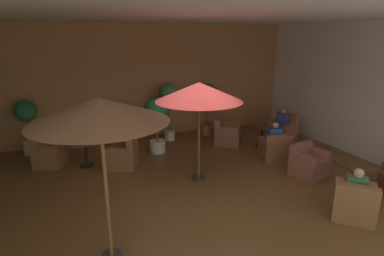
# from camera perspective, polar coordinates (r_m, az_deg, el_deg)

# --- Properties ---
(ground_plane) EXTENTS (10.48, 8.98, 0.02)m
(ground_plane) POSITION_cam_1_polar(r_m,az_deg,el_deg) (7.34, 1.32, -11.16)
(ground_plane) COLOR brown
(wall_back_brick) EXTENTS (10.48, 0.08, 3.87)m
(wall_back_brick) POSITION_cam_1_polar(r_m,az_deg,el_deg) (10.85, -7.91, 8.48)
(wall_back_brick) COLOR #A36841
(wall_back_brick) RESTS_ON ground_plane
(wall_right_plain) EXTENTS (0.08, 8.98, 3.87)m
(wall_right_plain) POSITION_cam_1_polar(r_m,az_deg,el_deg) (9.91, 30.45, 5.68)
(wall_right_plain) COLOR silver
(wall_right_plain) RESTS_ON ground_plane
(ceiling_slab) EXTENTS (10.48, 8.98, 0.06)m
(ceiling_slab) POSITION_cam_1_polar(r_m,az_deg,el_deg) (6.54, 1.55, 20.87)
(ceiling_slab) COLOR silver
(ceiling_slab) RESTS_ON wall_back_brick
(cafe_table_front_left) EXTENTS (0.74, 0.74, 0.70)m
(cafe_table_front_left) POSITION_cam_1_polar(r_m,az_deg,el_deg) (8.82, -19.20, -3.43)
(cafe_table_front_left) COLOR black
(cafe_table_front_left) RESTS_ON ground_plane
(armchair_front_left_north) EXTENTS (1.00, 1.03, 0.92)m
(armchair_front_left_north) POSITION_cam_1_polar(r_m,az_deg,el_deg) (8.60, -12.52, -4.84)
(armchair_front_left_north) COLOR brown
(armchair_front_left_north) RESTS_ON ground_plane
(armchair_front_left_east) EXTENTS (0.96, 1.00, 0.91)m
(armchair_front_left_east) POSITION_cam_1_polar(r_m,az_deg,el_deg) (9.33, -24.99, -4.35)
(armchair_front_left_east) COLOR brown
(armchair_front_left_east) RESTS_ON ground_plane
(cafe_table_front_right) EXTENTS (0.72, 0.72, 0.70)m
(cafe_table_front_right) POSITION_cam_1_polar(r_m,az_deg,el_deg) (7.81, 27.83, -7.02)
(cafe_table_front_right) COLOR black
(cafe_table_front_right) RESTS_ON ground_plane
(armchair_front_right_north) EXTENTS (0.94, 0.89, 0.82)m
(armchair_front_right_north) POSITION_cam_1_polar(r_m,az_deg,el_deg) (8.37, 20.73, -6.29)
(armchair_front_right_north) COLOR brown
(armchair_front_right_north) RESTS_ON ground_plane
(armchair_front_right_east) EXTENTS (1.07, 1.07, 0.79)m
(armchair_front_right_east) POSITION_cam_1_polar(r_m,az_deg,el_deg) (6.87, 27.88, -12.22)
(armchair_front_right_east) COLOR #935F3C
(armchair_front_right_east) RESTS_ON ground_plane
(cafe_table_mid_center) EXTENTS (0.67, 0.67, 0.70)m
(cafe_table_mid_center) POSITION_cam_1_polar(r_m,az_deg,el_deg) (10.06, 12.84, -0.65)
(cafe_table_mid_center) COLOR black
(cafe_table_mid_center) RESTS_ON ground_plane
(armchair_mid_center_north) EXTENTS (0.92, 0.97, 0.92)m
(armchair_mid_center_north) POSITION_cam_1_polar(r_m,az_deg,el_deg) (10.98, 16.42, -0.47)
(armchair_mid_center_north) COLOR #92593B
(armchair_mid_center_north) RESTS_ON ground_plane
(armchair_mid_center_east) EXTENTS (1.09, 1.08, 0.88)m
(armchair_mid_center_east) POSITION_cam_1_polar(r_m,az_deg,el_deg) (10.19, 6.49, -1.19)
(armchair_mid_center_east) COLOR brown
(armchair_mid_center_east) RESTS_ON ground_plane
(armchair_mid_center_south) EXTENTS (0.90, 0.91, 0.83)m
(armchair_mid_center_south) POSITION_cam_1_polar(r_m,az_deg,el_deg) (9.13, 15.03, -3.94)
(armchair_mid_center_south) COLOR brown
(armchair_mid_center_south) RESTS_ON ground_plane
(patio_umbrella_tall_red) EXTENTS (1.94, 1.94, 2.60)m
(patio_umbrella_tall_red) POSITION_cam_1_polar(r_m,az_deg,el_deg) (4.41, -16.80, 2.95)
(patio_umbrella_tall_red) COLOR #2D2D2D
(patio_umbrella_tall_red) RESTS_ON ground_plane
(patio_umbrella_center_beige) EXTENTS (2.03, 2.03, 2.42)m
(patio_umbrella_center_beige) POSITION_cam_1_polar(r_m,az_deg,el_deg) (7.08, 1.31, 6.62)
(patio_umbrella_center_beige) COLOR #2D2D2D
(patio_umbrella_center_beige) RESTS_ON ground_plane
(potted_tree_left_corner) EXTENTS (0.63, 0.63, 1.95)m
(potted_tree_left_corner) POSITION_cam_1_polar(r_m,az_deg,el_deg) (10.35, -4.34, 5.34)
(potted_tree_left_corner) COLOR silver
(potted_tree_left_corner) RESTS_ON ground_plane
(potted_tree_mid_left) EXTENTS (0.63, 0.63, 1.65)m
(potted_tree_mid_left) POSITION_cam_1_polar(r_m,az_deg,el_deg) (10.30, -28.37, 1.49)
(potted_tree_mid_left) COLOR silver
(potted_tree_mid_left) RESTS_ON ground_plane
(potted_tree_mid_right) EXTENTS (0.81, 0.81, 1.85)m
(potted_tree_mid_right) POSITION_cam_1_polar(r_m,az_deg,el_deg) (10.96, 2.74, 5.49)
(potted_tree_mid_right) COLOR #A65E41
(potted_tree_mid_right) RESTS_ON ground_plane
(potted_tree_right_corner) EXTENTS (0.76, 0.76, 1.72)m
(potted_tree_right_corner) POSITION_cam_1_polar(r_m,az_deg,el_deg) (9.25, -6.59, 2.29)
(potted_tree_right_corner) COLOR silver
(potted_tree_right_corner) RESTS_ON ground_plane
(patron_blue_shirt) EXTENTS (0.41, 0.42, 0.60)m
(patron_blue_shirt) POSITION_cam_1_polar(r_m,az_deg,el_deg) (6.76, 28.27, -9.34)
(patron_blue_shirt) COLOR #437D55
(patron_blue_shirt) RESTS_ON ground_plane
(patron_by_window) EXTENTS (0.40, 0.30, 0.68)m
(patron_by_window) POSITION_cam_1_polar(r_m,az_deg,el_deg) (9.04, 15.13, -1.34)
(patron_by_window) COLOR #244996
(patron_by_window) RESTS_ON ground_plane
(patron_with_friend) EXTENTS (0.32, 0.41, 0.65)m
(patron_with_friend) POSITION_cam_1_polar(r_m,az_deg,el_deg) (10.85, 16.46, 1.51)
(patron_with_friend) COLOR #35439C
(patron_with_friend) RESTS_ON ground_plane
(iced_drink_cup) EXTENTS (0.08, 0.08, 0.11)m
(iced_drink_cup) POSITION_cam_1_polar(r_m,az_deg,el_deg) (8.78, -19.98, -2.11)
(iced_drink_cup) COLOR white
(iced_drink_cup) RESTS_ON cafe_table_front_left
(open_laptop) EXTENTS (0.31, 0.23, 0.20)m
(open_laptop) POSITION_cam_1_polar(r_m,az_deg,el_deg) (8.73, -19.93, -2.23)
(open_laptop) COLOR #9EA0A5
(open_laptop) RESTS_ON cafe_table_front_left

